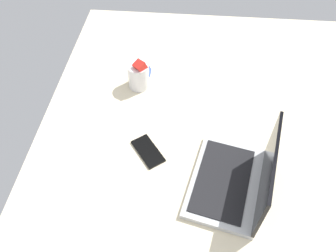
# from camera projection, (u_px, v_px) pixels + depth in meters

# --- Properties ---
(bed_mattress) EXTENTS (1.80, 1.40, 0.18)m
(bed_mattress) POSITION_uv_depth(u_px,v_px,m) (218.00, 167.00, 1.25)
(bed_mattress) COLOR beige
(bed_mattress) RESTS_ON ground
(laptop) EXTENTS (0.37, 0.30, 0.23)m
(laptop) POSITION_uv_depth(u_px,v_px,m) (237.00, 180.00, 1.06)
(laptop) COLOR #B7BABC
(laptop) RESTS_ON bed_mattress
(snack_cup) EXTENTS (0.09, 0.10, 0.14)m
(snack_cup) POSITION_uv_depth(u_px,v_px,m) (139.00, 75.00, 1.36)
(snack_cup) COLOR silver
(snack_cup) RESTS_ON bed_mattress
(cell_phone) EXTENTS (0.15, 0.14, 0.01)m
(cell_phone) POSITION_uv_depth(u_px,v_px,m) (148.00, 151.00, 1.18)
(cell_phone) COLOR black
(cell_phone) RESTS_ON bed_mattress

